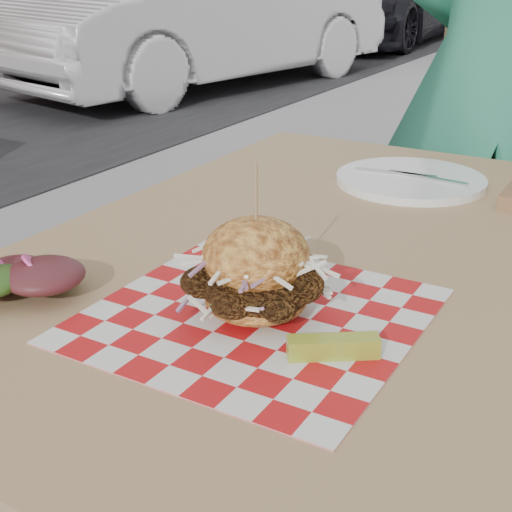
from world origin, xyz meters
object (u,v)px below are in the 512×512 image
(car_white, at_px, (204,14))
(sandwich, at_px, (256,274))
(diner, at_px, (498,74))
(patio_table, at_px, (328,295))
(patio_chair, at_px, (500,185))

(car_white, bearing_deg, sandwich, -44.03)
(diner, distance_m, car_white, 5.12)
(patio_table, xyz_separation_m, patio_chair, (0.02, 1.09, -0.12))
(patio_table, bearing_deg, car_white, 125.81)
(car_white, relative_size, patio_table, 3.29)
(diner, height_order, patio_chair, diner)
(diner, relative_size, car_white, 0.44)
(sandwich, bearing_deg, patio_chair, 89.85)
(diner, xyz_separation_m, patio_table, (-0.00, -0.97, -0.19))
(patio_table, height_order, patio_chair, patio_chair)
(diner, xyz_separation_m, patio_chair, (0.02, 0.12, -0.31))
(patio_chair, bearing_deg, diner, -86.80)
(patio_chair, distance_m, sandwich, 1.35)
(car_white, bearing_deg, patio_chair, -35.39)
(diner, relative_size, patio_table, 1.44)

